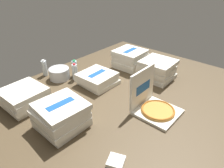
{
  "coord_description": "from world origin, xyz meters",
  "views": [
    {
      "loc": [
        -1.45,
        -1.19,
        1.29
      ],
      "look_at": [
        0.02,
        0.1,
        0.14
      ],
      "focal_mm": 32.34,
      "sensor_mm": 36.0,
      "label": 1
    }
  ],
  "objects_px": {
    "pizza_stack_left_near": "(61,116)",
    "pizza_stack_right_mid": "(98,79)",
    "open_pizza_box": "(153,104)",
    "water_bottle_2": "(75,68)",
    "pizza_stack_right_far": "(130,59)",
    "napkin_pile": "(116,162)",
    "water_bottle_0": "(75,72)",
    "pizza_stack_center_far": "(157,69)",
    "water_bottle_1": "(45,68)",
    "ice_bucket": "(59,74)",
    "pizza_stack_center_near": "(24,97)"
  },
  "relations": [
    {
      "from": "water_bottle_2",
      "to": "ice_bucket",
      "type": "bearing_deg",
      "value": 156.41
    },
    {
      "from": "pizza_stack_left_near",
      "to": "pizza_stack_right_mid",
      "type": "height_order",
      "value": "pizza_stack_left_near"
    },
    {
      "from": "pizza_stack_right_far",
      "to": "pizza_stack_right_mid",
      "type": "xyz_separation_m",
      "value": [
        -0.68,
        -0.0,
        -0.05
      ]
    },
    {
      "from": "pizza_stack_right_mid",
      "to": "pizza_stack_center_near",
      "type": "bearing_deg",
      "value": 162.66
    },
    {
      "from": "pizza_stack_right_far",
      "to": "pizza_stack_center_near",
      "type": "bearing_deg",
      "value": 170.42
    },
    {
      "from": "pizza_stack_center_near",
      "to": "water_bottle_1",
      "type": "bearing_deg",
      "value": 40.19
    },
    {
      "from": "pizza_stack_left_near",
      "to": "pizza_stack_right_mid",
      "type": "relative_size",
      "value": 1.01
    },
    {
      "from": "pizza_stack_center_far",
      "to": "ice_bucket",
      "type": "bearing_deg",
      "value": 132.17
    },
    {
      "from": "water_bottle_1",
      "to": "water_bottle_2",
      "type": "xyz_separation_m",
      "value": [
        0.26,
        -0.31,
        0.0
      ]
    },
    {
      "from": "pizza_stack_right_mid",
      "to": "water_bottle_0",
      "type": "bearing_deg",
      "value": 108.72
    },
    {
      "from": "pizza_stack_right_far",
      "to": "pizza_stack_left_near",
      "type": "bearing_deg",
      "value": -167.96
    },
    {
      "from": "pizza_stack_right_mid",
      "to": "open_pizza_box",
      "type": "bearing_deg",
      "value": -91.25
    },
    {
      "from": "pizza_stack_right_mid",
      "to": "water_bottle_2",
      "type": "height_order",
      "value": "water_bottle_2"
    },
    {
      "from": "pizza_stack_left_near",
      "to": "water_bottle_2",
      "type": "xyz_separation_m",
      "value": [
        0.74,
        0.7,
        -0.02
      ]
    },
    {
      "from": "pizza_stack_center_near",
      "to": "water_bottle_1",
      "type": "distance_m",
      "value": 0.7
    },
    {
      "from": "pizza_stack_center_far",
      "to": "ice_bucket",
      "type": "height_order",
      "value": "pizza_stack_center_far"
    },
    {
      "from": "water_bottle_1",
      "to": "water_bottle_2",
      "type": "relative_size",
      "value": 1.0
    },
    {
      "from": "pizza_stack_right_far",
      "to": "water_bottle_2",
      "type": "height_order",
      "value": "pizza_stack_right_far"
    },
    {
      "from": "ice_bucket",
      "to": "water_bottle_2",
      "type": "bearing_deg",
      "value": -23.59
    },
    {
      "from": "open_pizza_box",
      "to": "ice_bucket",
      "type": "distance_m",
      "value": 1.31
    },
    {
      "from": "open_pizza_box",
      "to": "napkin_pile",
      "type": "distance_m",
      "value": 0.75
    },
    {
      "from": "open_pizza_box",
      "to": "pizza_stack_right_mid",
      "type": "height_order",
      "value": "open_pizza_box"
    },
    {
      "from": "water_bottle_1",
      "to": "water_bottle_0",
      "type": "bearing_deg",
      "value": -64.33
    },
    {
      "from": "pizza_stack_center_near",
      "to": "pizza_stack_left_near",
      "type": "bearing_deg",
      "value": -84.21
    },
    {
      "from": "pizza_stack_left_near",
      "to": "water_bottle_1",
      "type": "bearing_deg",
      "value": 64.92
    },
    {
      "from": "pizza_stack_left_near",
      "to": "ice_bucket",
      "type": "xyz_separation_m",
      "value": [
        0.54,
        0.79,
        -0.05
      ]
    },
    {
      "from": "pizza_stack_left_near",
      "to": "pizza_stack_center_near",
      "type": "relative_size",
      "value": 1.0
    },
    {
      "from": "pizza_stack_right_far",
      "to": "napkin_pile",
      "type": "xyz_separation_m",
      "value": [
        -1.43,
        -0.94,
        -0.11
      ]
    },
    {
      "from": "open_pizza_box",
      "to": "pizza_stack_left_near",
      "type": "xyz_separation_m",
      "value": [
        -0.75,
        0.5,
        0.04
      ]
    },
    {
      "from": "pizza_stack_right_far",
      "to": "water_bottle_2",
      "type": "relative_size",
      "value": 1.86
    },
    {
      "from": "open_pizza_box",
      "to": "water_bottle_2",
      "type": "height_order",
      "value": "open_pizza_box"
    },
    {
      "from": "water_bottle_0",
      "to": "pizza_stack_right_far",
      "type": "bearing_deg",
      "value": -21.18
    },
    {
      "from": "pizza_stack_center_near",
      "to": "napkin_pile",
      "type": "xyz_separation_m",
      "value": [
        0.07,
        -1.2,
        -0.08
      ]
    },
    {
      "from": "water_bottle_0",
      "to": "pizza_stack_right_mid",
      "type": "bearing_deg",
      "value": -71.28
    },
    {
      "from": "pizza_stack_left_near",
      "to": "ice_bucket",
      "type": "relative_size",
      "value": 1.65
    },
    {
      "from": "pizza_stack_right_far",
      "to": "pizza_stack_center_far",
      "type": "relative_size",
      "value": 0.93
    },
    {
      "from": "pizza_stack_center_far",
      "to": "ice_bucket",
      "type": "relative_size",
      "value": 1.72
    },
    {
      "from": "pizza_stack_center_near",
      "to": "napkin_pile",
      "type": "bearing_deg",
      "value": -86.49
    },
    {
      "from": "pizza_stack_left_near",
      "to": "pizza_stack_center_far",
      "type": "height_order",
      "value": "pizza_stack_left_near"
    },
    {
      "from": "ice_bucket",
      "to": "pizza_stack_right_mid",
      "type": "bearing_deg",
      "value": -64.87
    },
    {
      "from": "pizza_stack_right_far",
      "to": "napkin_pile",
      "type": "distance_m",
      "value": 1.72
    },
    {
      "from": "water_bottle_1",
      "to": "water_bottle_2",
      "type": "bearing_deg",
      "value": -49.76
    },
    {
      "from": "ice_bucket",
      "to": "pizza_stack_right_far",
      "type": "bearing_deg",
      "value": -27.74
    },
    {
      "from": "open_pizza_box",
      "to": "pizza_stack_center_far",
      "type": "distance_m",
      "value": 0.74
    },
    {
      "from": "pizza_stack_right_mid",
      "to": "ice_bucket",
      "type": "height_order",
      "value": "pizza_stack_right_mid"
    },
    {
      "from": "open_pizza_box",
      "to": "pizza_stack_right_mid",
      "type": "xyz_separation_m",
      "value": [
        0.02,
        0.81,
        -0.01
      ]
    },
    {
      "from": "water_bottle_2",
      "to": "pizza_stack_right_far",
      "type": "bearing_deg",
      "value": -28.8
    },
    {
      "from": "pizza_stack_left_near",
      "to": "water_bottle_2",
      "type": "bearing_deg",
      "value": 43.61
    },
    {
      "from": "pizza_stack_center_near",
      "to": "napkin_pile",
      "type": "distance_m",
      "value": 1.2
    },
    {
      "from": "pizza_stack_right_far",
      "to": "water_bottle_1",
      "type": "height_order",
      "value": "pizza_stack_right_far"
    }
  ]
}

